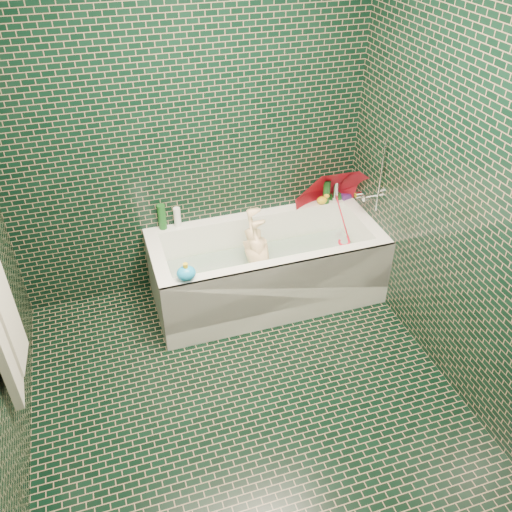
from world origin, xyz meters
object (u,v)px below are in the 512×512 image
object	(u,v)px
bathtub	(267,274)
umbrella	(342,217)
bath_toy	(186,273)
child	(261,267)
rubber_duck	(323,199)

from	to	relation	value
bathtub	umbrella	world-z (taller)	umbrella
bathtub	bath_toy	distance (m)	0.83
child	rubber_duck	xyz separation A→B (m)	(0.63, 0.34, 0.28)
rubber_duck	bath_toy	world-z (taller)	bath_toy
umbrella	rubber_duck	size ratio (longest dim) A/B	6.07
bath_toy	child	bearing A→B (deg)	8.57
rubber_duck	bath_toy	distance (m)	1.38
child	bathtub	bearing A→B (deg)	119.35
umbrella	bathtub	bearing A→B (deg)	-156.55
child	rubber_duck	world-z (taller)	rubber_duck
child	bath_toy	distance (m)	0.73
bathtub	bath_toy	world-z (taller)	bath_toy
bathtub	rubber_duck	bearing A→B (deg)	28.96
rubber_duck	umbrella	bearing A→B (deg)	-57.86
umbrella	bath_toy	xyz separation A→B (m)	(-1.31, -0.42, 0.07)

